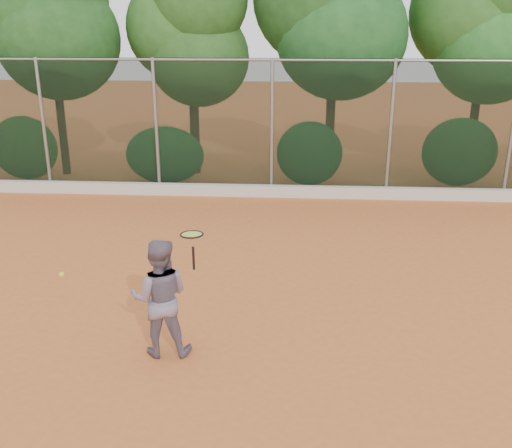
{
  "coord_description": "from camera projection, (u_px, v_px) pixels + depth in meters",
  "views": [
    {
      "loc": [
        0.58,
        -7.56,
        4.23
      ],
      "look_at": [
        0.0,
        1.0,
        1.25
      ],
      "focal_mm": 40.0,
      "sensor_mm": 36.0,
      "label": 1
    }
  ],
  "objects": [
    {
      "name": "ground",
      "position": [
        252.0,
        324.0,
        8.55
      ],
      "size": [
        80.0,
        80.0,
        0.0
      ],
      "primitive_type": "plane",
      "color": "#CA672F",
      "rests_on": "ground"
    },
    {
      "name": "concrete_curb",
      "position": [
        271.0,
        191.0,
        14.93
      ],
      "size": [
        24.0,
        0.2,
        0.3
      ],
      "primitive_type": "cube",
      "color": "beige",
      "rests_on": "ground"
    },
    {
      "name": "tennis_player",
      "position": [
        160.0,
        298.0,
        7.56
      ],
      "size": [
        0.86,
        0.7,
        1.65
      ],
      "primitive_type": "imported",
      "rotation": [
        0.0,
        0.0,
        3.24
      ],
      "color": "slate",
      "rests_on": "ground"
    },
    {
      "name": "chainlink_fence",
      "position": [
        272.0,
        125.0,
        14.54
      ],
      "size": [
        24.09,
        0.09,
        3.5
      ],
      "color": "black",
      "rests_on": "ground"
    },
    {
      "name": "foliage_backdrop",
      "position": [
        256.0,
        20.0,
        15.61
      ],
      "size": [
        23.7,
        3.63,
        7.55
      ],
      "color": "#3B2517",
      "rests_on": "ground"
    },
    {
      "name": "tennis_racket",
      "position": [
        192.0,
        237.0,
        7.24
      ],
      "size": [
        0.4,
        0.4,
        0.52
      ],
      "color": "black",
      "rests_on": "ground"
    },
    {
      "name": "tennis_ball_in_flight",
      "position": [
        62.0,
        275.0,
        7.1
      ],
      "size": [
        0.07,
        0.07,
        0.07
      ],
      "color": "yellow",
      "rests_on": "ground"
    }
  ]
}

